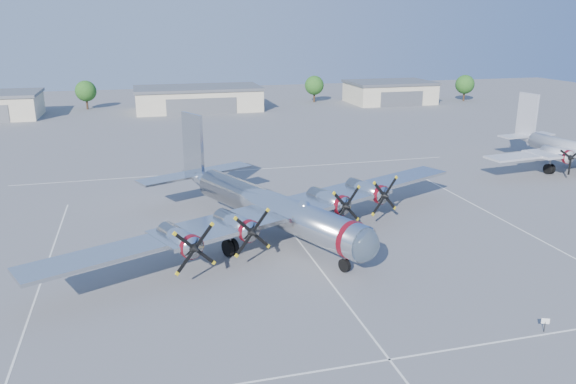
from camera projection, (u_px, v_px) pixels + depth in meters
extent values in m
plane|color=#5C5C5F|center=(293.00, 233.00, 54.33)|extent=(260.00, 260.00, 0.00)
cube|color=silver|center=(41.00, 281.00, 44.26)|extent=(0.15, 40.00, 0.01)
cube|color=silver|center=(308.00, 253.00, 49.71)|extent=(0.15, 40.00, 0.01)
cube|color=silver|center=(522.00, 230.00, 55.16)|extent=(0.15, 40.00, 0.01)
cube|color=silver|center=(389.00, 360.00, 34.00)|extent=(60.00, 0.15, 0.01)
cube|color=silver|center=(245.00, 170.00, 77.43)|extent=(60.00, 0.15, 0.01)
cube|color=#C1B499|center=(198.00, 100.00, 129.42)|extent=(28.00, 14.00, 4.80)
cube|color=slate|center=(198.00, 88.00, 128.63)|extent=(28.60, 14.60, 0.60)
cube|color=slate|center=(202.00, 107.00, 123.08)|extent=(15.40, 0.20, 3.60)
cube|color=#C1B499|center=(389.00, 93.00, 141.30)|extent=(20.00, 14.00, 4.80)
cube|color=slate|center=(390.00, 82.00, 140.52)|extent=(20.60, 14.60, 0.60)
cube|color=slate|center=(402.00, 99.00, 134.96)|extent=(11.00, 0.20, 3.60)
cylinder|color=#382619|center=(87.00, 103.00, 130.91)|extent=(0.50, 0.50, 2.80)
sphere|color=#1C4914|center=(86.00, 91.00, 130.08)|extent=(4.80, 4.80, 4.80)
cylinder|color=#382619|center=(314.00, 97.00, 142.68)|extent=(0.50, 0.50, 2.80)
sphere|color=#1C4914|center=(314.00, 85.00, 141.86)|extent=(4.80, 4.80, 4.80)
cylinder|color=#382619|center=(464.00, 96.00, 144.70)|extent=(0.50, 0.50, 2.80)
sphere|color=#1C4914|center=(465.00, 84.00, 143.87)|extent=(4.80, 4.80, 4.80)
cylinder|color=black|center=(545.00, 327.00, 36.93)|extent=(0.06, 0.06, 0.76)
cube|color=white|center=(545.00, 321.00, 36.81)|extent=(0.49, 0.25, 0.38)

